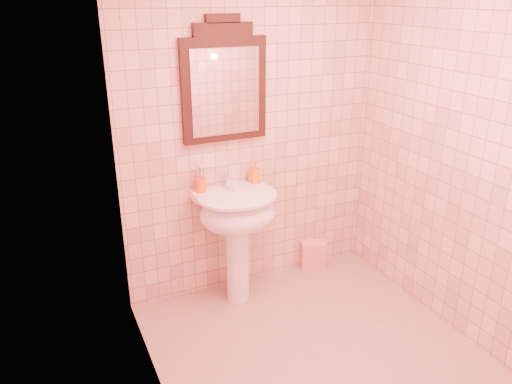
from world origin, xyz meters
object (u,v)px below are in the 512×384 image
pedestal_sink (237,220)px  mirror (224,84)px  toothbrush_cup (201,184)px  towel (313,255)px  soap_dispenser (255,173)px

pedestal_sink → mirror: mirror is taller
toothbrush_cup → towel: 1.25m
soap_dispenser → towel: soap_dispenser is taller
mirror → toothbrush_cup: mirror is taller
toothbrush_cup → soap_dispenser: (0.43, 0.00, 0.03)m
mirror → soap_dispenser: bearing=-9.4°
towel → toothbrush_cup: bearing=179.8°
mirror → toothbrush_cup: bearing=-169.9°
pedestal_sink → soap_dispenser: size_ratio=5.32×
soap_dispenser → towel: bearing=-9.0°
pedestal_sink → toothbrush_cup: size_ratio=4.55×
soap_dispenser → pedestal_sink: bearing=-150.7°
soap_dispenser → towel: (0.54, -0.01, -0.82)m
pedestal_sink → mirror: (0.00, 0.20, 0.95)m
toothbrush_cup → towel: bearing=-0.2°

